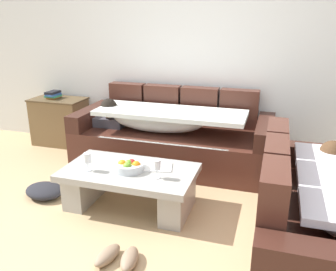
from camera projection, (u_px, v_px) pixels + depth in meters
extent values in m
plane|color=tan|center=(133.00, 243.00, 2.77)|extent=(14.00, 14.00, 0.00)
cube|color=white|center=(198.00, 46.00, 4.28)|extent=(9.00, 0.10, 2.70)
cube|color=#4A261C|center=(172.00, 148.00, 4.19)|extent=(2.28, 0.92, 0.42)
cube|color=#4A261C|center=(128.00, 101.00, 4.60)|extent=(0.45, 0.16, 0.46)
cube|color=#4A261C|center=(163.00, 103.00, 4.47)|extent=(0.45, 0.16, 0.46)
cube|color=#4A261C|center=(200.00, 106.00, 4.33)|extent=(0.45, 0.16, 0.46)
cube|color=#4A261C|center=(239.00, 109.00, 4.19)|extent=(0.45, 0.16, 0.46)
cube|color=#3B1E16|center=(92.00, 116.00, 4.39)|extent=(0.18, 0.92, 0.20)
cube|color=#3B1E16|center=(265.00, 131.00, 3.80)|extent=(0.18, 0.92, 0.20)
cube|color=#4C4C56|center=(111.00, 121.00, 4.32)|extent=(0.36, 0.28, 0.11)
sphere|color=beige|center=(109.00, 109.00, 4.23)|extent=(0.21, 0.21, 0.21)
sphere|color=black|center=(109.00, 107.00, 4.22)|extent=(0.20, 0.20, 0.20)
ellipsoid|color=white|center=(158.00, 120.00, 4.08)|extent=(1.10, 0.44, 0.28)
cube|color=white|center=(170.00, 113.00, 3.99)|extent=(1.70, 0.60, 0.05)
cube|color=white|center=(160.00, 160.00, 3.79)|extent=(1.44, 0.04, 0.38)
cube|color=#4A261C|center=(324.00, 236.00, 2.51)|extent=(0.92, 1.71, 0.42)
cube|color=#4A261C|center=(272.00, 204.00, 2.06)|extent=(0.16, 0.42, 0.46)
cube|color=#4A261C|center=(274.00, 173.00, 2.47)|extent=(0.16, 0.42, 0.46)
cube|color=#4A261C|center=(276.00, 151.00, 2.88)|extent=(0.16, 0.42, 0.46)
cube|color=#3B1E16|center=(320.00, 157.00, 3.10)|extent=(0.92, 0.18, 0.20)
cube|color=#4C4C56|center=(324.00, 174.00, 2.87)|extent=(0.28, 0.36, 0.11)
sphere|color=#936B4C|center=(332.00, 156.00, 2.81)|extent=(0.21, 0.21, 0.21)
sphere|color=#4C331E|center=(332.00, 153.00, 2.80)|extent=(0.20, 0.20, 0.20)
cube|color=#A4A39C|center=(129.00, 172.00, 3.20)|extent=(1.20, 0.68, 0.06)
cube|color=#A4A39C|center=(86.00, 184.00, 3.39)|extent=(0.20, 0.54, 0.32)
cube|color=#A4A39C|center=(178.00, 198.00, 3.13)|extent=(0.20, 0.54, 0.32)
cylinder|color=silver|center=(129.00, 166.00, 3.16)|extent=(0.28, 0.28, 0.07)
sphere|color=orange|center=(122.00, 164.00, 3.15)|extent=(0.08, 0.08, 0.08)
sphere|color=#B0271F|center=(132.00, 163.00, 3.17)|extent=(0.08, 0.08, 0.08)
sphere|color=orange|center=(136.00, 165.00, 3.13)|extent=(0.08, 0.08, 0.08)
sphere|color=#65982B|center=(127.00, 167.00, 3.10)|extent=(0.08, 0.08, 0.08)
sphere|color=#689E2D|center=(129.00, 164.00, 3.16)|extent=(0.08, 0.08, 0.08)
cylinder|color=silver|center=(88.00, 170.00, 3.17)|extent=(0.06, 0.06, 0.01)
cylinder|color=silver|center=(88.00, 166.00, 3.15)|extent=(0.01, 0.01, 0.07)
cylinder|color=silver|center=(87.00, 158.00, 3.13)|extent=(0.07, 0.07, 0.08)
cylinder|color=silver|center=(157.00, 178.00, 3.02)|extent=(0.06, 0.06, 0.01)
cylinder|color=silver|center=(157.00, 173.00, 3.01)|extent=(0.01, 0.01, 0.07)
cylinder|color=silver|center=(157.00, 165.00, 2.98)|extent=(0.07, 0.07, 0.08)
cube|color=white|center=(156.00, 167.00, 3.23)|extent=(0.32, 0.27, 0.01)
cube|color=brown|center=(60.00, 122.00, 4.87)|extent=(0.70, 0.42, 0.62)
cube|color=brown|center=(58.00, 99.00, 4.77)|extent=(0.72, 0.44, 0.02)
cube|color=#B76623|center=(54.00, 97.00, 4.79)|extent=(0.14, 0.18, 0.02)
cube|color=#338C59|center=(53.00, 96.00, 4.78)|extent=(0.18, 0.19, 0.02)
cube|color=#2D569E|center=(53.00, 95.00, 4.75)|extent=(0.15, 0.21, 0.03)
cube|color=black|center=(53.00, 92.00, 4.76)|extent=(0.13, 0.21, 0.03)
ellipsoid|color=#8C7259|center=(107.00, 255.00, 2.56)|extent=(0.16, 0.29, 0.09)
ellipsoid|color=#8C7259|center=(130.00, 259.00, 2.52)|extent=(0.17, 0.29, 0.09)
ellipsoid|color=#232328|center=(45.00, 191.00, 3.48)|extent=(0.46, 0.40, 0.12)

